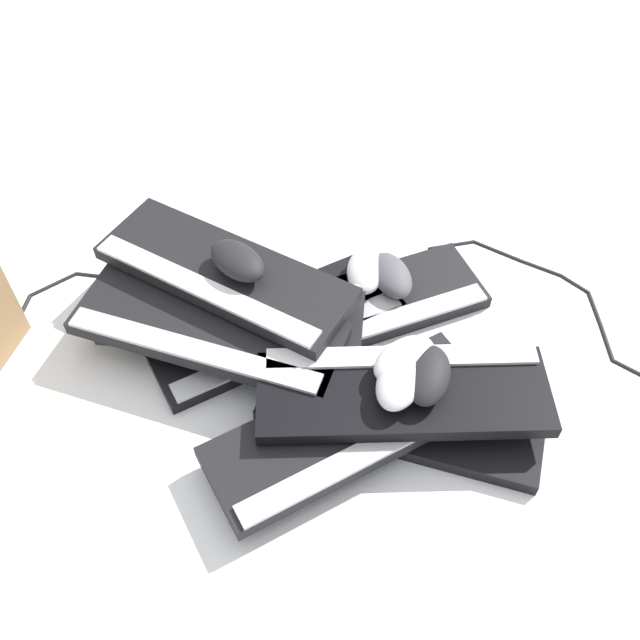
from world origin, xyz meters
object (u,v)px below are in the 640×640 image
object	(u,v)px
keyboard_7	(405,390)
mouse_6	(400,380)
keyboard_1	(277,327)
mouse_1	(240,259)
keyboard_4	(208,330)
keyboard_6	(350,428)
mouse_4	(404,359)
mouse_2	(391,275)
mouse_5	(428,375)
keyboard_3	(234,314)
keyboard_5	(224,274)
mouse_0	(366,271)
keyboard_2	(401,410)
mouse_3	(124,312)
keyboard_0	(362,309)

from	to	relation	value
keyboard_7	mouse_6	bearing A→B (deg)	162.97
keyboard_1	mouse_1	size ratio (longest dim) A/B	4.22
keyboard_4	keyboard_6	size ratio (longest dim) A/B	1.00
mouse_4	mouse_2	bearing A→B (deg)	-129.72
mouse_5	mouse_6	bearing A→B (deg)	-63.01
keyboard_7	mouse_4	world-z (taller)	mouse_4
keyboard_7	mouse_1	bearing A→B (deg)	90.29
keyboard_1	keyboard_3	world-z (taller)	keyboard_3
keyboard_5	mouse_4	xyz separation A→B (m)	(0.04, -0.34, 0.01)
mouse_0	mouse_6	size ratio (longest dim) A/B	1.00
keyboard_6	mouse_1	xyz separation A→B (m)	(0.09, 0.30, 0.10)
mouse_1	mouse_0	bearing A→B (deg)	-119.04
mouse_2	mouse_4	distance (m)	0.23
keyboard_7	mouse_1	size ratio (longest dim) A/B	3.91
mouse_4	keyboard_2	bearing A→B (deg)	53.96
keyboard_3	keyboard_6	bearing A→B (deg)	-99.66
mouse_3	keyboard_1	bearing A→B (deg)	-129.04
keyboard_0	keyboard_5	bearing A→B (deg)	129.53
keyboard_4	keyboard_2	bearing A→B (deg)	-70.82
keyboard_1	keyboard_5	xyz separation A→B (m)	(-0.02, 0.09, 0.09)
mouse_1	keyboard_5	bearing A→B (deg)	44.09
keyboard_4	mouse_6	bearing A→B (deg)	-72.97
mouse_5	mouse_6	size ratio (longest dim) A/B	1.00
keyboard_1	mouse_3	distance (m)	0.27
keyboard_5	keyboard_6	world-z (taller)	keyboard_5
mouse_5	mouse_2	bearing A→B (deg)	-158.50
keyboard_2	mouse_3	bearing A→B (deg)	106.81
keyboard_1	keyboard_7	xyz separation A→B (m)	(-0.00, -0.26, 0.06)
keyboard_0	mouse_4	xyz separation A→B (m)	(-0.11, -0.16, 0.10)
keyboard_2	keyboard_5	size ratio (longest dim) A/B	1.01
keyboard_5	mouse_5	xyz separation A→B (m)	(0.04, -0.38, 0.01)
keyboard_2	keyboard_1	bearing A→B (deg)	89.96
keyboard_0	keyboard_2	world-z (taller)	same
keyboard_0	keyboard_3	distance (m)	0.23
keyboard_3	mouse_4	distance (m)	0.32
mouse_4	mouse_6	world-z (taller)	same
keyboard_6	mouse_1	size ratio (longest dim) A/B	4.22
keyboard_0	mouse_0	distance (m)	0.07
keyboard_6	mouse_0	bearing A→B (deg)	33.23
keyboard_2	keyboard_6	bearing A→B (deg)	160.69
keyboard_6	keyboard_0	bearing A→B (deg)	33.45
keyboard_5	mouse_0	size ratio (longest dim) A/B	4.17
mouse_0	keyboard_3	bearing A→B (deg)	-61.08
keyboard_5	keyboard_7	size ratio (longest dim) A/B	1.07
keyboard_0	mouse_6	size ratio (longest dim) A/B	4.16
keyboard_0	mouse_1	distance (m)	0.24
keyboard_0	keyboard_3	bearing A→B (deg)	139.15
keyboard_0	mouse_5	xyz separation A→B (m)	(-0.11, -0.20, 0.10)
keyboard_1	keyboard_2	world-z (taller)	same
mouse_0	keyboard_5	bearing A→B (deg)	-70.27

